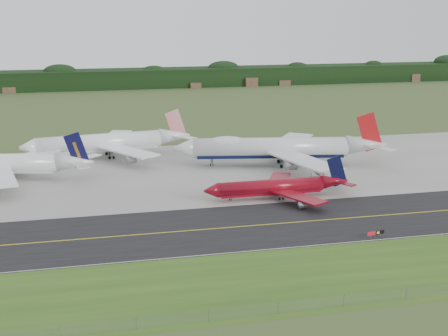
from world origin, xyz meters
TOP-DOWN VIEW (x-y plane):
  - ground at (0.00, 0.00)m, footprint 600.00×600.00m
  - grass_verge at (0.00, -35.00)m, footprint 400.00×30.00m
  - taxiway at (0.00, -4.00)m, footprint 400.00×32.00m
  - apron at (0.00, 51.00)m, footprint 400.00×78.00m
  - taxiway_centreline at (0.00, -4.00)m, footprint 400.00×0.40m
  - taxiway_edge_line at (0.00, -19.50)m, footprint 400.00×0.25m
  - perimeter_fence at (0.00, -48.00)m, footprint 320.00×0.10m
  - horizon_treeline at (0.00, 273.76)m, footprint 700.00×25.00m
  - jet_ba_747 at (13.74, 51.08)m, footprint 70.59×57.74m
  - jet_red_737 at (2.83, 16.46)m, footprint 41.28×33.80m
  - jet_navy_gold at (-73.53, 53.73)m, footprint 56.94×48.67m
  - jet_star_tail at (-40.06, 76.09)m, footprint 59.60×49.51m
  - taxiway_sign at (14.92, -17.99)m, footprint 4.52×1.02m
  - edge_marker_left at (-34.69, -20.50)m, footprint 0.16×0.16m
  - edge_marker_center at (-2.39, -20.50)m, footprint 0.16×0.16m
  - edge_marker_right at (30.13, -20.50)m, footprint 0.16×0.16m

SIDE VIEW (x-z plane):
  - ground at x=0.00m, z-range 0.00..0.00m
  - grass_verge at x=0.00m, z-range 0.00..0.01m
  - apron at x=0.00m, z-range 0.00..0.01m
  - taxiway at x=0.00m, z-range 0.00..0.02m
  - taxiway_centreline at x=0.00m, z-range 0.03..0.03m
  - taxiway_edge_line at x=0.00m, z-range 0.03..0.03m
  - edge_marker_left at x=-34.69m, z-range 0.00..0.50m
  - edge_marker_center at x=-2.39m, z-range 0.00..0.50m
  - edge_marker_right at x=30.13m, z-range 0.00..0.50m
  - taxiway_sign at x=14.92m, z-range 0.31..1.84m
  - perimeter_fence at x=0.00m, z-range -158.90..161.10m
  - jet_red_737 at x=2.83m, z-range -2.50..8.69m
  - jet_navy_gold at x=-73.53m, z-range -2.54..12.30m
  - jet_star_tail at x=-40.06m, z-range -2.62..13.10m
  - horizon_treeline at x=0.00m, z-range -0.53..11.47m
  - jet_ba_747 at x=13.74m, z-range -2.84..14.96m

